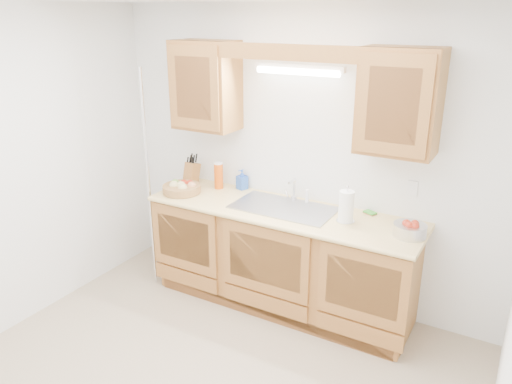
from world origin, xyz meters
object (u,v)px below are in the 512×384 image
Objects in this scene: fruit_basket at (182,188)px; paper_towel at (346,207)px; apple_bowl at (410,229)px; knife_block at (192,173)px.

fruit_basket is 1.49× the size of paper_towel.
apple_bowl is at bearing -2.42° from paper_towel.
apple_bowl is at bearing 2.25° from fruit_basket.
fruit_basket is 1.49× the size of knife_block.
apple_bowl is (2.06, -0.17, -0.05)m from knife_block.
knife_block is at bearing 174.55° from paper_towel.
paper_towel is 1.06× the size of apple_bowl.
paper_towel reaches higher than apple_bowl.
fruit_basket is at bearing -176.22° from paper_towel.
apple_bowl is (1.99, 0.08, 0.01)m from fruit_basket.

